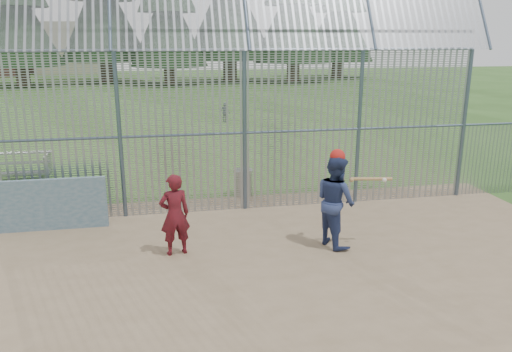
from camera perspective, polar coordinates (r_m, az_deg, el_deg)
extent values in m
plane|color=#2D511E|center=(9.75, 2.25, -10.52)|extent=(120.00, 120.00, 0.00)
cube|color=#756047|center=(9.32, 2.95, -11.80)|extent=(14.00, 10.00, 0.02)
cube|color=#38566B|center=(12.27, -22.48, -3.03)|extent=(2.50, 0.12, 1.20)
imported|color=navy|center=(10.55, 9.07, -2.83)|extent=(0.98, 1.12, 1.95)
imported|color=maroon|center=(10.14, -9.27, -4.38)|extent=(0.69, 0.52, 1.68)
imported|color=slate|center=(26.16, -3.55, 7.27)|extent=(0.60, 0.58, 1.01)
sphere|color=#AE1C17|center=(10.29, 9.30, 2.21)|extent=(0.31, 0.31, 0.31)
cylinder|color=#AA7F4C|center=(10.53, 13.04, -0.32)|extent=(0.85, 0.22, 0.07)
sphere|color=#AA7F4C|center=(10.37, 10.87, -0.45)|extent=(0.09, 0.09, 0.09)
sphere|color=white|center=(10.45, 14.47, -0.44)|extent=(0.09, 0.09, 0.09)
cylinder|color=gray|center=(13.93, -1.49, -0.83)|extent=(0.52, 0.52, 0.70)
cylinder|color=#9EA0A5|center=(13.83, -1.50, 0.64)|extent=(0.56, 0.56, 0.05)
sphere|color=#9EA0A5|center=(13.82, -1.50, 0.84)|extent=(0.10, 0.10, 0.10)
cube|color=gray|center=(17.61, -27.18, 1.26)|extent=(3.00, 0.25, 0.05)
cube|color=slate|center=(17.89, -26.98, 2.31)|extent=(3.00, 0.25, 0.05)
cube|color=slate|center=(17.28, -22.69, 1.20)|extent=(0.06, 0.90, 0.70)
cylinder|color=#47566B|center=(12.28, -15.29, 4.29)|extent=(0.10, 0.10, 4.00)
cylinder|color=#47566B|center=(12.40, -1.31, 4.96)|extent=(0.10, 0.10, 4.00)
cylinder|color=#47566B|center=(13.23, 11.67, 5.31)|extent=(0.10, 0.10, 4.00)
cylinder|color=#47566B|center=(14.63, 22.66, 5.40)|extent=(0.10, 0.10, 4.00)
cylinder|color=#47566B|center=(12.19, -1.37, 14.23)|extent=(12.00, 0.07, 0.07)
cylinder|color=#47566B|center=(12.40, -1.31, 4.96)|extent=(12.00, 0.06, 0.06)
cube|color=gray|center=(12.40, -1.31, 4.96)|extent=(12.00, 0.02, 4.00)
cube|color=gray|center=(11.82, -1.07, 17.34)|extent=(12.00, 0.77, 1.31)
cylinder|color=#47566B|center=(14.82, 22.26, 1.59)|extent=(0.08, 0.08, 2.00)
cylinder|color=#332319|center=(50.06, -25.17, 11.03)|extent=(1.19, 1.19, 3.06)
cylinder|color=#332319|center=(51.83, -16.72, 12.14)|extent=(1.33, 1.33, 3.42)
cylinder|color=#332319|center=(47.62, -9.81, 11.98)|extent=(1.12, 1.12, 2.88)
cylinder|color=#332319|center=(51.07, -3.00, 12.82)|extent=(1.40, 1.40, 3.60)
cylinder|color=#332319|center=(50.31, 4.28, 12.55)|extent=(1.26, 1.26, 3.24)
cylinder|color=#332319|center=(55.92, 9.28, 12.61)|extent=(1.19, 1.19, 3.06)
cube|color=#B2A58C|center=(67.28, -19.95, 13.63)|extent=(8.00, 7.00, 6.00)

